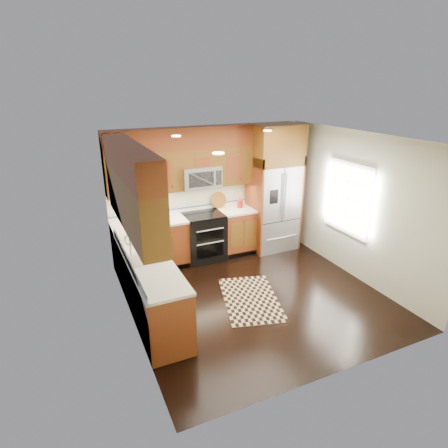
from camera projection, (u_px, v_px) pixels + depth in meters
name	position (u px, v px, depth m)	size (l,w,h in m)	color
ground	(255.00, 295.00, 6.29)	(4.00, 4.00, 0.00)	black
wall_back	(209.00, 191.00, 7.53)	(4.00, 0.02, 2.60)	#B7BDAA
wall_left	(128.00, 245.00, 5.06)	(0.02, 4.00, 2.60)	#B7BDAA
wall_right	(356.00, 207.00, 6.60)	(0.02, 4.00, 2.60)	#B7BDAA
window	(348.00, 198.00, 6.72)	(0.04, 1.10, 1.30)	white
base_cabinets	(167.00, 263.00, 6.42)	(2.85, 3.00, 0.90)	brown
countertop	(172.00, 234.00, 6.41)	(2.86, 3.01, 0.04)	white
upper_cabinets	(163.00, 170.00, 6.05)	(2.85, 3.00, 1.15)	brown
range	(204.00, 237.00, 7.45)	(0.76, 0.67, 0.95)	black
microwave	(200.00, 177.00, 7.13)	(0.76, 0.40, 0.42)	#B2B2B7
refrigerator	(274.00, 188.00, 7.72)	(0.98, 0.75, 2.60)	#B2B2B7
sink_faucet	(145.00, 255.00, 5.46)	(0.54, 0.44, 0.37)	#B2B2B7
rug	(250.00, 299.00, 6.18)	(0.87, 1.44, 0.01)	black
knife_block	(165.00, 213.00, 7.02)	(0.12, 0.15, 0.28)	#AF7C55
utensil_crock	(240.00, 202.00, 7.65)	(0.13, 0.13, 0.32)	#AB2015
cutting_board	(219.00, 207.00, 7.68)	(0.34, 0.34, 0.02)	brown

